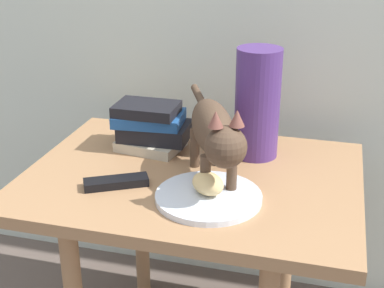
% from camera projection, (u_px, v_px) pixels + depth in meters
% --- Properties ---
extents(side_table, '(0.81, 0.61, 0.57)m').
position_uv_depth(side_table, '(192.00, 202.00, 1.37)').
color(side_table, '#9E724C').
rests_on(side_table, ground).
extents(plate, '(0.24, 0.24, 0.01)m').
position_uv_depth(plate, '(208.00, 197.00, 1.22)').
color(plate, silver).
rests_on(plate, side_table).
extents(bread_roll, '(0.10, 0.09, 0.05)m').
position_uv_depth(bread_roll, '(208.00, 184.00, 1.21)').
color(bread_roll, '#E0BC7A').
rests_on(bread_roll, plate).
extents(cat, '(0.23, 0.45, 0.23)m').
position_uv_depth(cat, '(215.00, 132.00, 1.24)').
color(cat, '#4C3828').
rests_on(cat, side_table).
extents(book_stack, '(0.20, 0.15, 0.13)m').
position_uv_depth(book_stack, '(151.00, 126.00, 1.46)').
color(book_stack, '#BCB299').
rests_on(book_stack, side_table).
extents(green_vase, '(0.12, 0.12, 0.29)m').
position_uv_depth(green_vase, '(257.00, 103.00, 1.39)').
color(green_vase, '#4C2D72').
rests_on(green_vase, side_table).
extents(tv_remote, '(0.15, 0.11, 0.02)m').
position_uv_depth(tv_remote, '(116.00, 182.00, 1.28)').
color(tv_remote, black).
rests_on(tv_remote, side_table).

